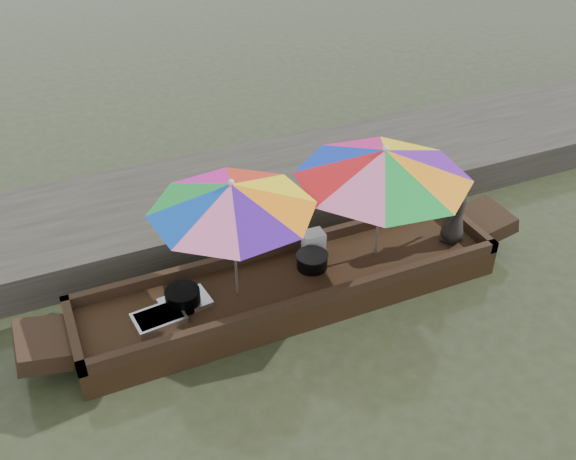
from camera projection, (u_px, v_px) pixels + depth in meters
name	position (u px, v px, depth m)	size (l,w,h in m)	color
water	(291.00, 300.00, 8.02)	(80.00, 80.00, 0.00)	#2A321A
dock	(231.00, 198.00, 9.52)	(22.00, 2.20, 0.50)	#2D2B26
boat_hull	(291.00, 289.00, 7.92)	(5.27, 1.20, 0.35)	black
cooking_pot	(183.00, 298.00, 7.35)	(0.40, 0.40, 0.21)	black
tray_crayfish	(159.00, 318.00, 7.16)	(0.56, 0.39, 0.09)	silver
tray_scallop	(185.00, 302.00, 7.40)	(0.56, 0.39, 0.06)	silver
charcoal_grill	(312.00, 261.00, 7.94)	(0.38, 0.38, 0.18)	black
supply_bag	(313.00, 241.00, 8.23)	(0.28, 0.22, 0.26)	silver
vendor	(456.00, 209.00, 8.21)	(0.48, 0.31, 0.97)	black
umbrella_bow	(234.00, 240.00, 7.14)	(1.86, 1.86, 1.55)	yellow
umbrella_stern	(380.00, 203.00, 7.77)	(2.13, 2.13, 1.55)	yellow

